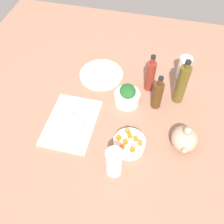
# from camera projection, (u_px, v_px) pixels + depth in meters

# --- Properties ---
(tabletop) EXTENTS (1.90, 1.90, 0.03)m
(tabletop) POSITION_uv_depth(u_px,v_px,m) (112.00, 120.00, 1.31)
(tabletop) COLOR #A07058
(tabletop) RESTS_ON ground
(cutting_board) EXTENTS (0.32, 0.23, 0.01)m
(cutting_board) POSITION_uv_depth(u_px,v_px,m) (72.00, 122.00, 1.27)
(cutting_board) COLOR white
(cutting_board) RESTS_ON tabletop
(plate_tofu) EXTENTS (0.25, 0.25, 0.01)m
(plate_tofu) POSITION_uv_depth(u_px,v_px,m) (101.00, 74.00, 1.47)
(plate_tofu) COLOR white
(plate_tofu) RESTS_ON tabletop
(bowl_greens) EXTENTS (0.13, 0.13, 0.06)m
(bowl_greens) POSITION_uv_depth(u_px,v_px,m) (127.00, 98.00, 1.33)
(bowl_greens) COLOR white
(bowl_greens) RESTS_ON tabletop
(bowl_carrots) EXTENTS (0.15, 0.15, 0.05)m
(bowl_carrots) POSITION_uv_depth(u_px,v_px,m) (129.00, 144.00, 1.17)
(bowl_carrots) COLOR white
(bowl_carrots) RESTS_ON tabletop
(teapot) EXTENTS (0.15, 0.12, 0.13)m
(teapot) POSITION_uv_depth(u_px,v_px,m) (185.00, 139.00, 1.16)
(teapot) COLOR tan
(teapot) RESTS_ON tabletop
(bottle_0) EXTENTS (0.06, 0.06, 0.27)m
(bottle_0) POSITION_uv_depth(u_px,v_px,m) (182.00, 84.00, 1.27)
(bottle_0) COLOR brown
(bottle_0) RESTS_ON tabletop
(bottle_1) EXTENTS (0.05, 0.05, 0.21)m
(bottle_1) POSITION_uv_depth(u_px,v_px,m) (158.00, 95.00, 1.28)
(bottle_1) COLOR #533113
(bottle_1) RESTS_ON tabletop
(bottle_2) EXTENTS (0.05, 0.05, 0.23)m
(bottle_2) POSITION_uv_depth(u_px,v_px,m) (150.00, 75.00, 1.34)
(bottle_2) COLOR maroon
(bottle_2) RESTS_ON tabletop
(drinking_glass_0) EXTENTS (0.07, 0.07, 0.13)m
(drinking_glass_0) POSITION_uv_depth(u_px,v_px,m) (184.00, 68.00, 1.42)
(drinking_glass_0) COLOR white
(drinking_glass_0) RESTS_ON tabletop
(drinking_glass_1) EXTENTS (0.07, 0.07, 0.15)m
(drinking_glass_1) POSITION_uv_depth(u_px,v_px,m) (114.00, 162.00, 1.06)
(drinking_glass_1) COLOR white
(drinking_glass_1) RESTS_ON tabletop
(carrot_cube_0) EXTENTS (0.02, 0.02, 0.02)m
(carrot_cube_0) POSITION_uv_depth(u_px,v_px,m) (130.00, 136.00, 1.16)
(carrot_cube_0) COLOR orange
(carrot_cube_0) RESTS_ON bowl_carrots
(carrot_cube_1) EXTENTS (0.02, 0.02, 0.02)m
(carrot_cube_1) POSITION_uv_depth(u_px,v_px,m) (132.00, 150.00, 1.11)
(carrot_cube_1) COLOR orange
(carrot_cube_1) RESTS_ON bowl_carrots
(carrot_cube_2) EXTENTS (0.03, 0.03, 0.02)m
(carrot_cube_2) POSITION_uv_depth(u_px,v_px,m) (119.00, 138.00, 1.15)
(carrot_cube_2) COLOR orange
(carrot_cube_2) RESTS_ON bowl_carrots
(carrot_cube_3) EXTENTS (0.02, 0.02, 0.02)m
(carrot_cube_3) POSITION_uv_depth(u_px,v_px,m) (136.00, 139.00, 1.15)
(carrot_cube_3) COLOR orange
(carrot_cube_3) RESTS_ON bowl_carrots
(carrot_cube_4) EXTENTS (0.02, 0.02, 0.02)m
(carrot_cube_4) POSITION_uv_depth(u_px,v_px,m) (122.00, 147.00, 1.12)
(carrot_cube_4) COLOR orange
(carrot_cube_4) RESTS_ON bowl_carrots
(carrot_cube_5) EXTENTS (0.02, 0.02, 0.02)m
(carrot_cube_5) POSITION_uv_depth(u_px,v_px,m) (140.00, 143.00, 1.13)
(carrot_cube_5) COLOR orange
(carrot_cube_5) RESTS_ON bowl_carrots
(carrot_cube_6) EXTENTS (0.03, 0.03, 0.02)m
(carrot_cube_6) POSITION_uv_depth(u_px,v_px,m) (127.00, 131.00, 1.17)
(carrot_cube_6) COLOR orange
(carrot_cube_6) RESTS_ON bowl_carrots
(carrot_cube_7) EXTENTS (0.02, 0.02, 0.02)m
(carrot_cube_7) POSITION_uv_depth(u_px,v_px,m) (126.00, 142.00, 1.14)
(carrot_cube_7) COLOR orange
(carrot_cube_7) RESTS_ON bowl_carrots
(chopped_greens_mound) EXTENTS (0.12, 0.11, 0.04)m
(chopped_greens_mound) POSITION_uv_depth(u_px,v_px,m) (128.00, 91.00, 1.29)
(chopped_greens_mound) COLOR #225F27
(chopped_greens_mound) RESTS_ON bowl_greens
(tofu_cube_0) EXTENTS (0.03, 0.03, 0.02)m
(tofu_cube_0) POSITION_uv_depth(u_px,v_px,m) (102.00, 74.00, 1.45)
(tofu_cube_0) COLOR white
(tofu_cube_0) RESTS_ON plate_tofu
(tofu_cube_1) EXTENTS (0.03, 0.03, 0.02)m
(tofu_cube_1) POSITION_uv_depth(u_px,v_px,m) (98.00, 67.00, 1.49)
(tofu_cube_1) COLOR white
(tofu_cube_1) RESTS_ON plate_tofu
(tofu_cube_2) EXTENTS (0.02, 0.02, 0.02)m
(tofu_cube_2) POSITION_uv_depth(u_px,v_px,m) (106.00, 78.00, 1.43)
(tofu_cube_2) COLOR white
(tofu_cube_2) RESTS_ON plate_tofu
(tofu_cube_3) EXTENTS (0.03, 0.03, 0.02)m
(tofu_cube_3) POSITION_uv_depth(u_px,v_px,m) (107.00, 68.00, 1.48)
(tofu_cube_3) COLOR white
(tofu_cube_3) RESTS_ON plate_tofu
(tofu_cube_4) EXTENTS (0.03, 0.03, 0.02)m
(tofu_cube_4) POSITION_uv_depth(u_px,v_px,m) (93.00, 76.00, 1.44)
(tofu_cube_4) COLOR white
(tofu_cube_4) RESTS_ON plate_tofu
(tofu_cube_5) EXTENTS (0.02, 0.02, 0.02)m
(tofu_cube_5) POSITION_uv_depth(u_px,v_px,m) (94.00, 71.00, 1.47)
(tofu_cube_5) COLOR white
(tofu_cube_5) RESTS_ON plate_tofu
(tofu_cube_6) EXTENTS (0.02, 0.02, 0.02)m
(tofu_cube_6) POSITION_uv_depth(u_px,v_px,m) (108.00, 73.00, 1.46)
(tofu_cube_6) COLOR white
(tofu_cube_6) RESTS_ON plate_tofu
(dumpling_0) EXTENTS (0.05, 0.05, 0.03)m
(dumpling_0) POSITION_uv_depth(u_px,v_px,m) (72.00, 114.00, 1.28)
(dumpling_0) COLOR beige
(dumpling_0) RESTS_ON cutting_board
(dumpling_1) EXTENTS (0.06, 0.06, 0.02)m
(dumpling_1) POSITION_uv_depth(u_px,v_px,m) (55.00, 129.00, 1.23)
(dumpling_1) COLOR beige
(dumpling_1) RESTS_ON cutting_board
(dumpling_2) EXTENTS (0.06, 0.05, 0.03)m
(dumpling_2) POSITION_uv_depth(u_px,v_px,m) (84.00, 113.00, 1.29)
(dumpling_2) COLOR beige
(dumpling_2) RESTS_ON cutting_board
(dumpling_3) EXTENTS (0.04, 0.04, 0.03)m
(dumpling_3) POSITION_uv_depth(u_px,v_px,m) (83.00, 123.00, 1.25)
(dumpling_3) COLOR beige
(dumpling_3) RESTS_ON cutting_board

